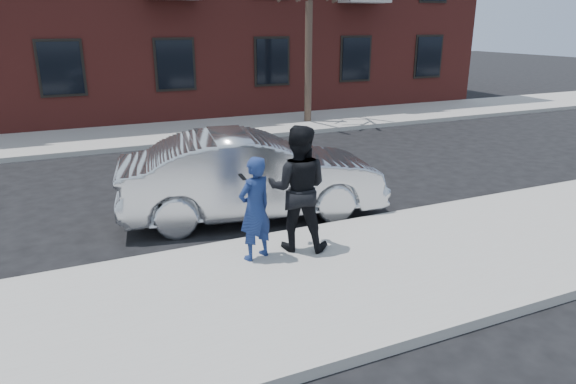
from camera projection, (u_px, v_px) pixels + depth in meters
name	position (u px, v px, depth m)	size (l,w,h in m)	color
ground	(364.00, 269.00, 7.94)	(100.00, 100.00, 0.00)	black
near_sidewalk	(373.00, 271.00, 7.70)	(50.00, 3.50, 0.15)	#989490
near_curb	(317.00, 230.00, 9.26)	(50.00, 0.10, 0.15)	#999691
far_sidewalk	(187.00, 131.00, 17.65)	(50.00, 3.50, 0.15)	#989490
far_curb	(201.00, 142.00, 16.09)	(50.00, 0.10, 0.15)	#999691
silver_sedan	(252.00, 175.00, 9.89)	(1.75, 5.03, 1.66)	#B7BABF
man_hoodie	(255.00, 209.00, 7.73)	(0.68, 0.56, 1.62)	navy
man_peacoat	(298.00, 188.00, 8.04)	(1.23, 1.15, 2.01)	black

